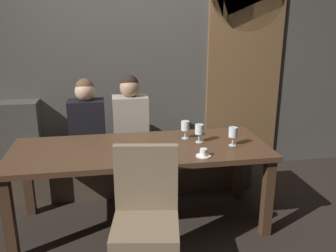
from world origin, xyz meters
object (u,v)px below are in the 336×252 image
Objects in this scene: dining_table at (141,157)px; espresso_cup at (203,153)px; diner_bearded at (131,116)px; wine_glass_near_right at (185,126)px; banquette_bench at (135,169)px; wine_glass_center_back at (199,130)px; chair_near_side at (146,209)px; diner_redhead at (87,119)px; wine_glass_end_left at (233,133)px.

espresso_cup is at bearing -31.86° from dining_table.
diner_bearded is 0.71m from wine_glass_near_right.
wine_glass_near_right is at bearing -51.42° from banquette_bench.
dining_table is at bearing -175.73° from wine_glass_center_back.
dining_table is at bearing 87.08° from chair_near_side.
wine_glass_near_right is at bearing 96.12° from espresso_cup.
diner_bearded is at bearing -1.89° from diner_redhead.
chair_near_side is 1.22× the size of diner_bearded.
diner_bearded is 4.90× the size of wine_glass_near_right.
diner_bearded reaches higher than wine_glass_center_back.
wine_glass_near_right is at bearing 128.24° from wine_glass_center_back.
wine_glass_end_left is (0.83, -0.80, 0.03)m from diner_bearded.
diner_bearded is (0.44, -0.01, 0.01)m from diner_redhead.
dining_table is 0.57m from wine_glass_center_back.
diner_redhead is 0.45m from diner_bearded.
wine_glass_end_left is (0.83, 0.63, 0.30)m from chair_near_side.
wine_glass_near_right is 1.00× the size of wine_glass_center_back.
wine_glass_center_back is at bearing -49.95° from diner_bearded.
wine_glass_near_right is 0.47m from espresso_cup.
dining_table is 0.88× the size of banquette_bench.
wine_glass_end_left and wine_glass_near_right have the same top height.
banquette_bench is (0.00, 0.70, -0.42)m from dining_table.
diner_redhead is 1.06m from wine_glass_near_right.
diner_bearded reaches higher than diner_redhead.
diner_redhead is 4.75× the size of wine_glass_end_left.
banquette_bench is at bearing 135.00° from wine_glass_end_left.
banquette_bench is at bearing 115.55° from espresso_cup.
wine_glass_end_left is (1.27, -0.81, 0.04)m from diner_redhead.
diner_redhead reaches higher than dining_table.
banquette_bench is at bearing 90.00° from dining_table.
diner_bearded reaches higher than banquette_bench.
wine_glass_near_right is at bearing -49.54° from diner_bearded.
diner_redhead is 4.75× the size of wine_glass_near_right.
dining_table is at bearing 173.44° from wine_glass_end_left.
wine_glass_near_right is at bearing 21.16° from dining_table.
diner_redhead is at bearing 178.11° from diner_bearded.
wine_glass_end_left reaches higher than dining_table.
diner_bearded is 0.87m from wine_glass_center_back.
banquette_bench is 2.55× the size of chair_near_side.
banquette_bench is 15.24× the size of wine_glass_end_left.
banquette_bench is 1.05m from wine_glass_center_back.
banquette_bench is 20.83× the size of espresso_cup.
banquette_bench is 1.23m from espresso_cup.
wine_glass_center_back is (0.56, 0.76, 0.30)m from chair_near_side.
diner_redhead reaches higher than wine_glass_center_back.
wine_glass_end_left is at bearing -26.18° from wine_glass_center_back.
diner_bearded is at bearing 130.05° from wine_glass_center_back.
banquette_bench is at bearing 88.51° from chair_near_side.
espresso_cup reaches higher than banquette_bench.
diner_redhead is at bearing 147.43° from wine_glass_end_left.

